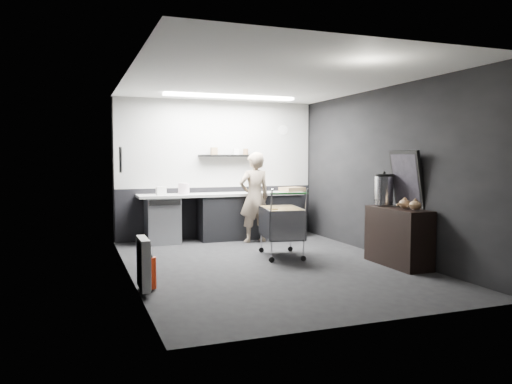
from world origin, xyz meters
name	(u,v)px	position (x,y,z in m)	size (l,w,h in m)	color
floor	(269,265)	(0.00, 0.00, 0.00)	(5.50, 5.50, 0.00)	black
ceiling	(269,80)	(0.00, 0.00, 2.70)	(5.50, 5.50, 0.00)	white
wall_back	(217,169)	(0.00, 2.75, 1.35)	(5.50, 5.50, 0.00)	black
wall_front	(377,183)	(0.00, -2.75, 1.35)	(5.50, 5.50, 0.00)	black
wall_left	(128,175)	(-2.00, 0.00, 1.35)	(5.50, 5.50, 0.00)	black
wall_right	(385,172)	(2.00, 0.00, 1.35)	(5.50, 5.50, 0.00)	black
kitchen_wall_panel	(217,144)	(0.00, 2.73, 1.85)	(3.95, 0.02, 1.70)	#B0B0AC
dado_panel	(218,212)	(0.00, 2.73, 0.50)	(3.95, 0.02, 1.00)	black
floating_shelf	(229,156)	(0.20, 2.62, 1.62)	(1.20, 0.22, 0.04)	black
wall_clock	(283,130)	(1.40, 2.72, 2.15)	(0.20, 0.20, 0.03)	white
poster	(121,160)	(-1.98, 1.30, 1.55)	(0.02, 0.30, 0.40)	silver
poster_red_band	(121,155)	(-1.98, 1.30, 1.62)	(0.01, 0.22, 0.10)	red
radiator	(143,263)	(-1.94, -0.90, 0.35)	(0.10, 0.50, 0.60)	white
ceiling_strip	(231,97)	(0.00, 1.85, 2.67)	(2.40, 0.20, 0.04)	white
prep_counter	(229,216)	(0.14, 2.42, 0.46)	(3.20, 0.61, 0.90)	black
person	(254,197)	(0.50, 1.97, 0.84)	(0.61, 0.40, 1.68)	#B9AB92
shopping_cart	(281,225)	(0.42, 0.50, 0.51)	(0.73, 1.06, 1.07)	silver
sideboard	(398,229)	(1.78, -0.66, 0.54)	(0.48, 1.13, 1.69)	black
fire_extinguisher	(150,272)	(-1.85, -0.83, 0.23)	(0.14, 0.14, 0.47)	red
cardboard_box	(292,189)	(1.45, 2.37, 0.94)	(0.44, 0.33, 0.09)	olive
pink_tub	(184,189)	(-0.75, 2.42, 1.00)	(0.21, 0.21, 0.21)	beige
white_container	(161,191)	(-1.18, 2.37, 0.98)	(0.17, 0.13, 0.15)	white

